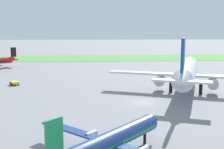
% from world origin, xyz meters
% --- Properties ---
extents(ground_plane, '(600.00, 600.00, 0.00)m').
position_xyz_m(ground_plane, '(0.00, 0.00, 0.00)').
color(ground_plane, gray).
extents(grass_taxiway_strip, '(360.00, 28.00, 0.08)m').
position_xyz_m(grass_taxiway_strip, '(0.00, 81.58, 0.04)').
color(grass_taxiway_strip, '#549342').
rests_on(grass_taxiway_strip, ground_plane).
extents(airplane_midfield_jet, '(33.27, 33.02, 12.24)m').
position_xyz_m(airplane_midfield_jet, '(10.85, 7.98, 4.41)').
color(airplane_midfield_jet, silver).
rests_on(airplane_midfield_jet, ground_plane).
extents(airplane_foreground_turboprop, '(16.97, 15.63, 6.50)m').
position_xyz_m(airplane_foreground_turboprop, '(-6.90, -24.33, 2.38)').
color(airplane_foreground_turboprop, navy).
rests_on(airplane_foreground_turboprop, ground_plane).
extents(baggage_cart_near_gate, '(2.70, 2.93, 0.90)m').
position_xyz_m(baggage_cart_near_gate, '(-28.80, 18.08, 0.57)').
color(baggage_cart_near_gate, yellow).
rests_on(baggage_cart_near_gate, ground_plane).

